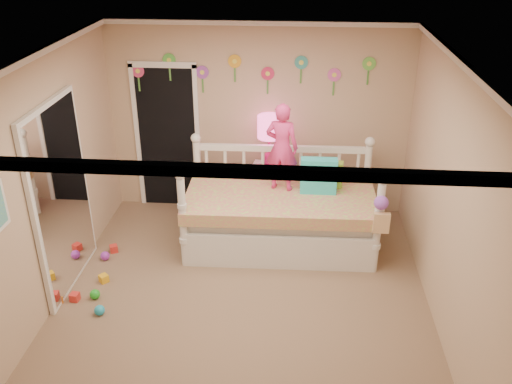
# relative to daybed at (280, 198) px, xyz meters

# --- Properties ---
(floor) EXTENTS (4.00, 4.50, 0.01)m
(floor) POSITION_rel_daybed_xyz_m (-0.35, -1.28, -0.64)
(floor) COLOR #7F684C
(floor) RESTS_ON ground
(ceiling) EXTENTS (4.00, 4.50, 0.01)m
(ceiling) POSITION_rel_daybed_xyz_m (-0.35, -1.28, 1.96)
(ceiling) COLOR white
(ceiling) RESTS_ON floor
(back_wall) EXTENTS (4.00, 0.01, 2.60)m
(back_wall) POSITION_rel_daybed_xyz_m (-0.35, 0.97, 0.66)
(back_wall) COLOR tan
(back_wall) RESTS_ON floor
(left_wall) EXTENTS (0.01, 4.50, 2.60)m
(left_wall) POSITION_rel_daybed_xyz_m (-2.35, -1.28, 0.66)
(left_wall) COLOR tan
(left_wall) RESTS_ON floor
(right_wall) EXTENTS (0.01, 4.50, 2.60)m
(right_wall) POSITION_rel_daybed_xyz_m (1.65, -1.28, 0.66)
(right_wall) COLOR tan
(right_wall) RESTS_ON floor
(crown_molding) EXTENTS (4.00, 4.50, 0.06)m
(crown_molding) POSITION_rel_daybed_xyz_m (-0.35, -1.28, 1.93)
(crown_molding) COLOR white
(crown_molding) RESTS_ON ceiling
(daybed) EXTENTS (2.38, 1.31, 1.28)m
(daybed) POSITION_rel_daybed_xyz_m (0.00, 0.00, 0.00)
(daybed) COLOR white
(daybed) RESTS_ON floor
(pillow_turquoise) EXTENTS (0.44, 0.16, 0.44)m
(pillow_turquoise) POSITION_rel_daybed_xyz_m (0.45, 0.06, 0.29)
(pillow_turquoise) COLOR #23B0AB
(pillow_turquoise) RESTS_ON daybed
(pillow_lime) EXTENTS (0.36, 0.17, 0.33)m
(pillow_lime) POSITION_rel_daybed_xyz_m (0.58, 0.25, 0.24)
(pillow_lime) COLOR #95C23B
(pillow_lime) RESTS_ON daybed
(child) EXTENTS (0.45, 0.34, 1.10)m
(child) POSITION_rel_daybed_xyz_m (-0.00, 0.13, 0.62)
(child) COLOR #EF3682
(child) RESTS_ON daybed
(nightstand) EXTENTS (0.50, 0.41, 0.76)m
(nightstand) POSITION_rel_daybed_xyz_m (-0.18, 0.72, -0.26)
(nightstand) COLOR white
(nightstand) RESTS_ON floor
(table_lamp) EXTENTS (0.32, 0.32, 0.70)m
(table_lamp) POSITION_rel_daybed_xyz_m (-0.18, 0.72, 0.58)
(table_lamp) COLOR #D41C70
(table_lamp) RESTS_ON nightstand
(closet_doorway) EXTENTS (0.90, 0.04, 2.07)m
(closet_doorway) POSITION_rel_daybed_xyz_m (-1.60, 0.96, 0.40)
(closet_doorway) COLOR black
(closet_doorway) RESTS_ON back_wall
(flower_decals) EXTENTS (3.40, 0.02, 0.50)m
(flower_decals) POSITION_rel_daybed_xyz_m (-0.44, 0.96, 1.30)
(flower_decals) COLOR #B2668C
(flower_decals) RESTS_ON back_wall
(mirror_closet) EXTENTS (0.07, 1.30, 2.10)m
(mirror_closet) POSITION_rel_daybed_xyz_m (-2.31, -0.98, 0.41)
(mirror_closet) COLOR white
(mirror_closet) RESTS_ON left_wall
(hanging_bag) EXTENTS (0.20, 0.16, 0.36)m
(hanging_bag) POSITION_rel_daybed_xyz_m (1.12, -0.61, 0.14)
(hanging_bag) COLOR beige
(hanging_bag) RESTS_ON daybed
(toy_scatter) EXTENTS (0.90, 1.36, 0.11)m
(toy_scatter) POSITION_rel_daybed_xyz_m (-2.10, -0.95, -0.58)
(toy_scatter) COLOR #996666
(toy_scatter) RESTS_ON floor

